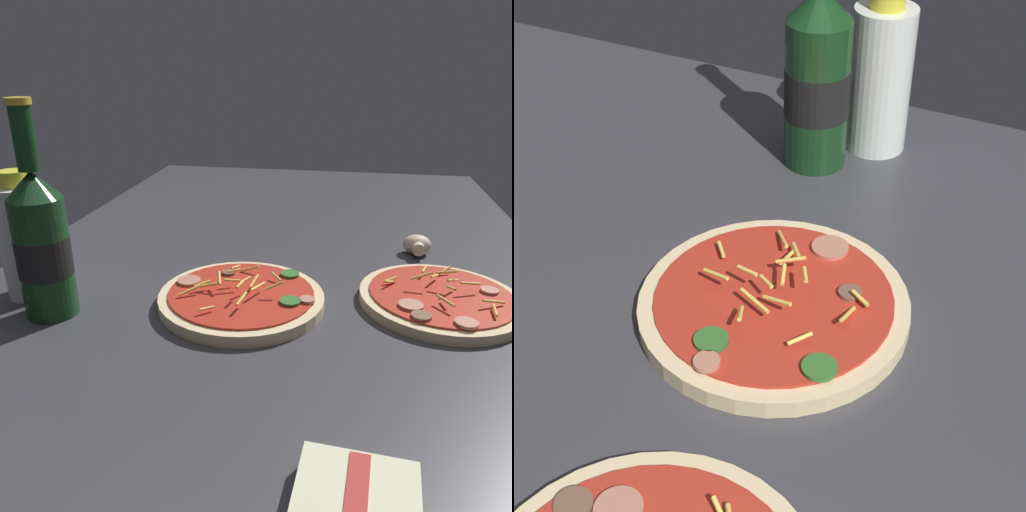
{
  "view_description": "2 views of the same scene",
  "coord_description": "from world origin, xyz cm",
  "views": [
    {
      "loc": [
        -69.14,
        -9.18,
        34.92
      ],
      "look_at": [
        -11.37,
        1.01,
        11.16
      ],
      "focal_mm": 35.0,
      "sensor_mm": 36.0,
      "label": 1
    },
    {
      "loc": [
        12.93,
        -41.04,
        47.87
      ],
      "look_at": [
        -7.92,
        2.02,
        10.06
      ],
      "focal_mm": 55.0,
      "sensor_mm": 36.0,
      "label": 2
    }
  ],
  "objects": [
    {
      "name": "counter_slab",
      "position": [
        0.0,
        0.0,
        1.25
      ],
      "size": [
        160.0,
        90.0,
        2.5
      ],
      "color": "#38383D",
      "rests_on": "ground"
    },
    {
      "name": "pizza_far",
      "position": [
        -8.31,
        3.61,
        3.46
      ],
      "size": [
        22.98,
        22.98,
        4.53
      ],
      "color": "beige",
      "rests_on": "counter_slab"
    },
    {
      "name": "beer_bottle",
      "position": [
        -15.15,
        28.14,
        12.6
      ],
      "size": [
        6.88,
        6.88,
        27.88
      ],
      "color": "#143819",
      "rests_on": "counter_slab"
    },
    {
      "name": "oil_bottle",
      "position": [
        -10.29,
        34.17,
        10.84
      ],
      "size": [
        6.68,
        6.68,
        18.13
      ],
      "color": "silver",
      "rests_on": "counter_slab"
    }
  ]
}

